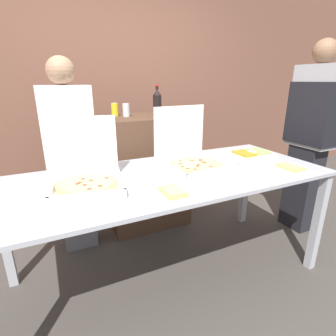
{
  "coord_description": "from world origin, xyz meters",
  "views": [
    {
      "loc": [
        -0.73,
        -1.53,
        1.46
      ],
      "look_at": [
        0.0,
        0.0,
        0.89
      ],
      "focal_mm": 28.0,
      "sensor_mm": 36.0,
      "label": 1
    }
  ],
  "objects_px": {
    "paper_plate_front_left": "(173,193)",
    "pizza_box_far_left": "(191,157)",
    "person_server_vest": "(311,130)",
    "pizza_box_near_left": "(87,175)",
    "person_guest_plaid": "(71,156)",
    "paper_plate_front_center": "(290,168)",
    "veggie_tray": "(251,154)",
    "soda_can_silver": "(126,110)",
    "soda_bottle": "(157,102)",
    "soda_can_colored": "(115,110)"
  },
  "relations": [
    {
      "from": "pizza_box_far_left",
      "to": "person_guest_plaid",
      "type": "xyz_separation_m",
      "value": [
        -0.79,
        0.64,
        -0.06
      ]
    },
    {
      "from": "pizza_box_near_left",
      "to": "person_guest_plaid",
      "type": "bearing_deg",
      "value": 100.71
    },
    {
      "from": "soda_bottle",
      "to": "paper_plate_front_left",
      "type": "bearing_deg",
      "value": -109.36
    },
    {
      "from": "paper_plate_front_center",
      "to": "soda_can_colored",
      "type": "distance_m",
      "value": 1.64
    },
    {
      "from": "soda_can_colored",
      "to": "person_server_vest",
      "type": "bearing_deg",
      "value": -29.53
    },
    {
      "from": "paper_plate_front_center",
      "to": "paper_plate_front_left",
      "type": "bearing_deg",
      "value": -178.39
    },
    {
      "from": "soda_bottle",
      "to": "person_guest_plaid",
      "type": "bearing_deg",
      "value": -170.83
    },
    {
      "from": "paper_plate_front_center",
      "to": "soda_can_silver",
      "type": "distance_m",
      "value": 1.52
    },
    {
      "from": "pizza_box_far_left",
      "to": "person_guest_plaid",
      "type": "bearing_deg",
      "value": 137.03
    },
    {
      "from": "paper_plate_front_left",
      "to": "person_guest_plaid",
      "type": "distance_m",
      "value": 1.13
    },
    {
      "from": "paper_plate_front_left",
      "to": "soda_bottle",
      "type": "bearing_deg",
      "value": 70.64
    },
    {
      "from": "soda_can_silver",
      "to": "soda_can_colored",
      "type": "distance_m",
      "value": 0.12
    },
    {
      "from": "pizza_box_far_left",
      "to": "paper_plate_front_left",
      "type": "bearing_deg",
      "value": -135.19
    },
    {
      "from": "paper_plate_front_left",
      "to": "paper_plate_front_center",
      "type": "bearing_deg",
      "value": 1.61
    },
    {
      "from": "pizza_box_far_left",
      "to": "person_server_vest",
      "type": "xyz_separation_m",
      "value": [
        1.3,
        0.0,
        0.1
      ]
    },
    {
      "from": "veggie_tray",
      "to": "person_guest_plaid",
      "type": "relative_size",
      "value": 0.22
    },
    {
      "from": "pizza_box_far_left",
      "to": "veggie_tray",
      "type": "bearing_deg",
      "value": -3.03
    },
    {
      "from": "soda_can_silver",
      "to": "soda_can_colored",
      "type": "relative_size",
      "value": 1.0
    },
    {
      "from": "soda_can_silver",
      "to": "person_server_vest",
      "type": "bearing_deg",
      "value": -28.39
    },
    {
      "from": "person_server_vest",
      "to": "paper_plate_front_left",
      "type": "bearing_deg",
      "value": 103.62
    },
    {
      "from": "soda_can_colored",
      "to": "person_guest_plaid",
      "type": "xyz_separation_m",
      "value": [
        -0.47,
        -0.28,
        -0.33
      ]
    },
    {
      "from": "person_guest_plaid",
      "to": "person_server_vest",
      "type": "relative_size",
      "value": 0.91
    },
    {
      "from": "paper_plate_front_center",
      "to": "person_guest_plaid",
      "type": "bearing_deg",
      "value": 144.33
    },
    {
      "from": "pizza_box_near_left",
      "to": "pizza_box_far_left",
      "type": "height_order",
      "value": "pizza_box_far_left"
    },
    {
      "from": "veggie_tray",
      "to": "soda_can_silver",
      "type": "height_order",
      "value": "soda_can_silver"
    },
    {
      "from": "veggie_tray",
      "to": "soda_bottle",
      "type": "height_order",
      "value": "soda_bottle"
    },
    {
      "from": "veggie_tray",
      "to": "soda_bottle",
      "type": "xyz_separation_m",
      "value": [
        -0.54,
        0.77,
        0.39
      ]
    },
    {
      "from": "pizza_box_near_left",
      "to": "paper_plate_front_center",
      "type": "bearing_deg",
      "value": -3.88
    },
    {
      "from": "paper_plate_front_left",
      "to": "person_guest_plaid",
      "type": "relative_size",
      "value": 0.14
    },
    {
      "from": "pizza_box_far_left",
      "to": "person_guest_plaid",
      "type": "relative_size",
      "value": 0.29
    },
    {
      "from": "person_server_vest",
      "to": "paper_plate_front_center",
      "type": "bearing_deg",
      "value": 118.71
    },
    {
      "from": "veggie_tray",
      "to": "paper_plate_front_left",
      "type": "bearing_deg",
      "value": -156.75
    },
    {
      "from": "paper_plate_front_left",
      "to": "pizza_box_far_left",
      "type": "bearing_deg",
      "value": 48.72
    },
    {
      "from": "pizza_box_far_left",
      "to": "soda_bottle",
      "type": "distance_m",
      "value": 0.85
    },
    {
      "from": "veggie_tray",
      "to": "soda_can_silver",
      "type": "distance_m",
      "value": 1.22
    },
    {
      "from": "pizza_box_near_left",
      "to": "soda_can_colored",
      "type": "xyz_separation_m",
      "value": [
        0.44,
        0.98,
        0.28
      ]
    },
    {
      "from": "soda_bottle",
      "to": "pizza_box_near_left",
      "type": "bearing_deg",
      "value": -134.69
    },
    {
      "from": "pizza_box_far_left",
      "to": "soda_can_colored",
      "type": "relative_size",
      "value": 3.89
    },
    {
      "from": "veggie_tray",
      "to": "soda_can_silver",
      "type": "relative_size",
      "value": 2.87
    },
    {
      "from": "paper_plate_front_left",
      "to": "soda_can_silver",
      "type": "distance_m",
      "value": 1.28
    },
    {
      "from": "person_server_vest",
      "to": "soda_bottle",
      "type": "bearing_deg",
      "value": 57.89
    },
    {
      "from": "pizza_box_far_left",
      "to": "person_server_vest",
      "type": "distance_m",
      "value": 1.31
    },
    {
      "from": "soda_can_silver",
      "to": "soda_can_colored",
      "type": "height_order",
      "value": "same"
    },
    {
      "from": "pizza_box_far_left",
      "to": "soda_bottle",
      "type": "relative_size",
      "value": 1.66
    },
    {
      "from": "pizza_box_near_left",
      "to": "person_server_vest",
      "type": "height_order",
      "value": "person_server_vest"
    },
    {
      "from": "soda_can_silver",
      "to": "pizza_box_near_left",
      "type": "bearing_deg",
      "value": -120.8
    },
    {
      "from": "paper_plate_front_center",
      "to": "person_server_vest",
      "type": "height_order",
      "value": "person_server_vest"
    },
    {
      "from": "person_guest_plaid",
      "to": "person_server_vest",
      "type": "height_order",
      "value": "person_server_vest"
    },
    {
      "from": "paper_plate_front_center",
      "to": "soda_bottle",
      "type": "distance_m",
      "value": 1.34
    },
    {
      "from": "pizza_box_near_left",
      "to": "person_guest_plaid",
      "type": "relative_size",
      "value": 0.29
    }
  ]
}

